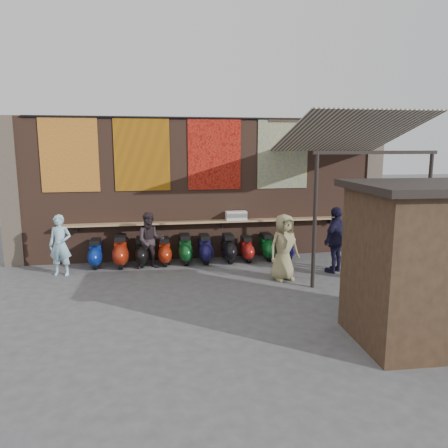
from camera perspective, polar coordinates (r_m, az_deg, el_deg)
name	(u,v)px	position (r m, az deg, el deg)	size (l,w,h in m)	color
ground	(219,284)	(10.42, -0.70, -7.87)	(70.00, 70.00, 0.00)	#474749
brick_wall	(203,189)	(12.63, -2.74, 4.61)	(10.00, 0.40, 4.00)	brown
pier_left	(11,192)	(13.03, -26.09, 3.75)	(0.50, 0.50, 4.00)	#4C4238
pier_right	(370,186)	(14.26, 18.53, 4.74)	(0.50, 0.50, 4.00)	#4C4238
eating_counter	(205,222)	(12.39, -2.48, 0.30)	(8.00, 0.32, 0.05)	#9E7A51
shelf_box	(236,216)	(12.49, 1.61, 1.09)	(0.59, 0.27, 0.25)	white
tapestry_redgold	(69,154)	(12.41, -19.55, 8.57)	(1.50, 0.02, 2.00)	maroon
tapestry_sun	(142,154)	(12.25, -10.65, 8.96)	(1.50, 0.02, 2.00)	orange
tapestry_orange	(214,154)	(12.40, -1.25, 9.14)	(1.50, 0.02, 2.00)	#B02A16
tapestry_multi	(283,154)	(12.86, 7.70, 9.10)	(1.50, 0.02, 2.00)	#2A569C
hang_rail	(204,118)	(12.37, -2.68, 13.67)	(0.06, 0.06, 9.50)	black
scooter_stool_0	(96,254)	(12.24, -16.41, -3.72)	(0.35, 0.79, 0.75)	navy
scooter_stool_1	(121,251)	(12.11, -13.32, -3.49)	(0.40, 0.89, 0.84)	maroon
scooter_stool_2	(142,252)	(12.13, -10.72, -3.57)	(0.36, 0.80, 0.76)	black
scooter_stool_3	(165,251)	(12.12, -7.77, -3.55)	(0.35, 0.77, 0.73)	#9C220C
scooter_stool_4	(185,249)	(12.20, -5.10, -3.27)	(0.37, 0.83, 0.79)	#0E491C
scooter_stool_5	(205,249)	(12.21, -2.51, -3.28)	(0.36, 0.81, 0.77)	#161244
scooter_stool_6	(229,248)	(12.28, 0.60, -3.19)	(0.36, 0.81, 0.77)	black
scooter_stool_7	(247,249)	(12.40, 2.97, -3.26)	(0.33, 0.72, 0.69)	maroon
scooter_stool_8	(267,247)	(12.61, 5.60, -2.94)	(0.35, 0.78, 0.74)	#0C5520
scooter_stool_9	(286,247)	(12.78, 8.16, -2.97)	(0.32, 0.71, 0.68)	#191750
diner_left	(60,245)	(11.68, -20.60, -2.61)	(0.56, 0.37, 1.55)	#93C3D7
diner_right	(150,241)	(11.71, -9.59, -2.17)	(0.73, 0.57, 1.50)	#2C2227
shopper_navy	(336,240)	(11.55, 14.40, -2.00)	(1.00, 0.42, 1.70)	#191633
shopper_grey	(395,249)	(11.01, 21.41, -3.07)	(1.08, 0.62, 1.68)	#58575C
shopper_tan	(284,247)	(10.64, 7.82, -3.04)	(0.79, 0.52, 1.62)	#8F855B
market_stall	(431,268)	(7.93, 25.37, -5.16)	(2.34, 1.76, 2.54)	black
stall_roof	(438,187)	(7.70, 26.13, 4.42)	(2.62, 2.02, 0.12)	black
stall_sign	(404,224)	(8.56, 22.41, 0.06)	(1.20, 0.04, 0.50)	gold
stall_shelf	(400,272)	(8.76, 22.00, -5.83)	(1.94, 0.10, 0.06)	#473321
awning_canvas	(347,133)	(11.84, 15.81, 11.38)	(3.20, 3.40, 0.03)	beige
awning_ledger	(323,120)	(13.30, 12.85, 13.07)	(3.30, 0.08, 0.12)	#33261C
awning_header	(376,152)	(10.50, 19.27, 8.82)	(3.00, 0.08, 0.08)	black
awning_post_left	(315,221)	(10.04, 11.76, 0.34)	(0.09, 0.09, 3.10)	black
awning_post_right	(427,218)	(11.37, 24.98, 0.74)	(0.09, 0.09, 3.10)	black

